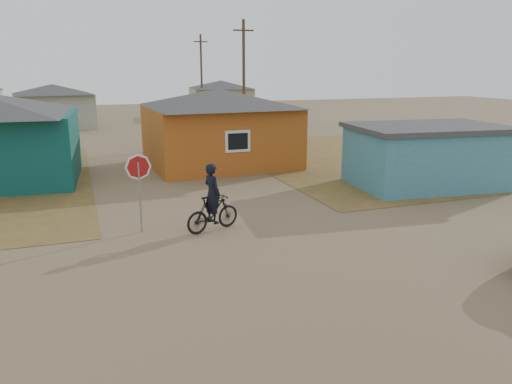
% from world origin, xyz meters
% --- Properties ---
extents(ground, '(120.00, 120.00, 0.00)m').
position_xyz_m(ground, '(0.00, 0.00, 0.00)').
color(ground, '#786345').
extents(grass_ne, '(20.00, 18.00, 0.00)m').
position_xyz_m(grass_ne, '(14.00, 13.00, 0.01)').
color(grass_ne, brown).
rests_on(grass_ne, ground).
extents(house_yellow, '(7.72, 6.76, 3.90)m').
position_xyz_m(house_yellow, '(2.50, 14.00, 2.00)').
color(house_yellow, '#AC561A').
rests_on(house_yellow, ground).
extents(shed_turquoise, '(6.71, 4.93, 2.60)m').
position_xyz_m(shed_turquoise, '(9.50, 6.50, 1.31)').
color(shed_turquoise, teal).
rests_on(shed_turquoise, ground).
extents(house_pale_west, '(7.04, 6.15, 3.60)m').
position_xyz_m(house_pale_west, '(-6.00, 34.00, 1.86)').
color(house_pale_west, '#979F88').
rests_on(house_pale_west, ground).
extents(house_beige_east, '(6.95, 6.05, 3.60)m').
position_xyz_m(house_beige_east, '(10.00, 40.00, 1.86)').
color(house_beige_east, tan).
rests_on(house_beige_east, ground).
extents(utility_pole_near, '(1.40, 0.20, 8.00)m').
position_xyz_m(utility_pole_near, '(6.50, 22.00, 4.14)').
color(utility_pole_near, '#47352A').
rests_on(utility_pole_near, ground).
extents(utility_pole_far, '(1.40, 0.20, 8.00)m').
position_xyz_m(utility_pole_far, '(7.50, 38.00, 4.14)').
color(utility_pole_far, '#47352A').
rests_on(utility_pole_far, ground).
extents(stop_sign, '(0.78, 0.26, 2.45)m').
position_xyz_m(stop_sign, '(-2.78, 4.31, 1.80)').
color(stop_sign, gray).
rests_on(stop_sign, ground).
extents(cyclist, '(1.96, 1.14, 2.13)m').
position_xyz_m(cyclist, '(-0.67, 3.67, 0.78)').
color(cyclist, black).
rests_on(cyclist, ground).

